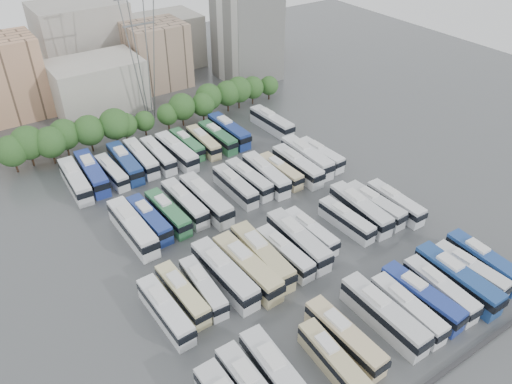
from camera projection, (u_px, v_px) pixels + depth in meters
ground at (267, 234)px, 80.42m from camera, size 220.00×220.00×0.00m
parapet at (430, 383)px, 57.74m from camera, size 56.00×0.50×0.50m
tree_line at (143, 116)px, 105.36m from camera, size 64.75×7.91×8.34m
city_buildings at (74, 64)px, 121.59m from camera, size 102.00×35.00×20.00m
apartment_tower at (247, 29)px, 128.24m from camera, size 14.00×14.00×26.00m
electricity_pylon at (140, 36)px, 104.87m from camera, size 9.00×6.91×33.83m
bus_r0_s2 at (279, 377)px, 56.25m from camera, size 3.40×13.44×4.19m
bus_r0_s4 at (333, 360)px, 58.51m from camera, size 3.00×11.36×3.53m
bus_r0_s5 at (345, 337)px, 61.11m from camera, size 3.01×12.34×3.85m
bus_r0_s7 at (384, 314)px, 63.85m from camera, size 2.99×13.42×4.21m
bus_r0_s8 at (407, 309)px, 64.96m from camera, size 2.88×11.80×3.68m
bus_r0_s9 at (421, 297)px, 66.54m from camera, size 3.29×12.49×3.88m
bus_r0_s10 at (440, 289)px, 67.83m from camera, size 3.12×11.89×3.70m
bus_r0_s11 at (457, 279)px, 69.12m from camera, size 3.12×13.45×4.21m
bus_r0_s12 at (470, 270)px, 70.90m from camera, size 3.07×11.59×3.60m
bus_r0_s13 at (484, 261)px, 72.39m from camera, size 3.13×12.28×3.82m
bus_r1_s0 at (165, 311)px, 64.67m from camera, size 3.01×11.97×3.73m
bus_r1_s1 at (182, 294)px, 67.19m from camera, size 2.87×11.53×3.59m
bus_r1_s2 at (203, 287)px, 68.32m from camera, size 2.92×11.06×3.44m
bus_r1_s3 at (224, 274)px, 69.87m from camera, size 3.47×13.74×4.28m
bus_r1_s4 at (247, 267)px, 70.97m from camera, size 3.63×13.83×4.30m
bus_r1_s5 at (262, 256)px, 72.93m from camera, size 3.39×13.68×4.27m
bus_r1_s6 at (284, 253)px, 74.04m from camera, size 2.90×11.53×3.59m
bus_r1_s7 at (298, 240)px, 75.97m from camera, size 3.16×13.36×4.17m
bus_r1_s8 at (311, 231)px, 78.27m from camera, size 2.71×11.00×3.43m
bus_r1_s10 at (346, 220)px, 80.71m from camera, size 2.90×11.07×3.44m
bus_r1_s11 at (360, 209)px, 82.60m from camera, size 3.42×13.18×4.10m
bus_r1_s12 at (374, 205)px, 83.84m from camera, size 3.13×12.08×3.76m
bus_r1_s13 at (395, 202)px, 84.46m from camera, size 2.64×11.63×3.64m
bus_r2_s1 at (133, 227)px, 78.42m from camera, size 3.28×13.77×4.30m
bus_r2_s2 at (149, 219)px, 80.66m from camera, size 3.18×11.97×3.72m
bus_r2_s3 at (168, 213)px, 82.07m from camera, size 3.13×11.90×3.70m
bus_r2_s4 at (185, 203)px, 84.20m from camera, size 3.01×12.43×3.88m
bus_r2_s5 at (206, 199)px, 84.74m from camera, size 3.28×13.73×4.29m
bus_r2_s7 at (235, 186)px, 88.61m from camera, size 2.60×11.77×3.69m
bus_r2_s8 at (249, 179)px, 90.45m from camera, size 3.04×11.92×3.71m
bus_r2_s9 at (266, 174)px, 91.47m from camera, size 3.32×12.85×4.00m
bus_r2_s10 at (281, 171)px, 92.94m from camera, size 2.75×11.05×3.44m
bus_r2_s11 at (297, 166)px, 93.96m from camera, size 2.81×12.78×4.01m
bus_r2_s12 at (307, 157)px, 96.43m from camera, size 3.19×13.52×4.22m
bus_r2_s13 at (320, 154)px, 97.79m from camera, size 3.04×11.40×3.54m
bus_r3_s0 at (75, 180)px, 89.75m from camera, size 3.25×12.99×4.05m
bus_r3_s1 at (92, 172)px, 91.78m from camera, size 3.46×13.41×4.17m
bus_r3_s2 at (112, 172)px, 92.66m from camera, size 2.90×10.95×3.40m
bus_r3_s3 at (125, 163)px, 94.79m from camera, size 3.05×12.88×4.03m
bus_r3_s4 at (141, 158)px, 96.42m from camera, size 2.90×12.35×3.86m
bus_r3_s5 at (158, 155)px, 97.48m from camera, size 2.60×11.82×3.71m
bus_r3_s6 at (177, 151)px, 98.29m from camera, size 3.42×13.10×4.07m
bus_r3_s7 at (187, 144)px, 101.37m from camera, size 2.67×11.01×3.43m
bus_r3_s8 at (204, 142)px, 102.01m from camera, size 2.83×11.42×3.56m
bus_r3_s9 at (218, 137)px, 103.58m from camera, size 2.93×11.81×3.68m
bus_r3_s10 at (229, 130)px, 105.54m from camera, size 3.06×13.09×4.09m
bus_r3_s13 at (272, 122)px, 108.94m from camera, size 3.27×12.81×3.99m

